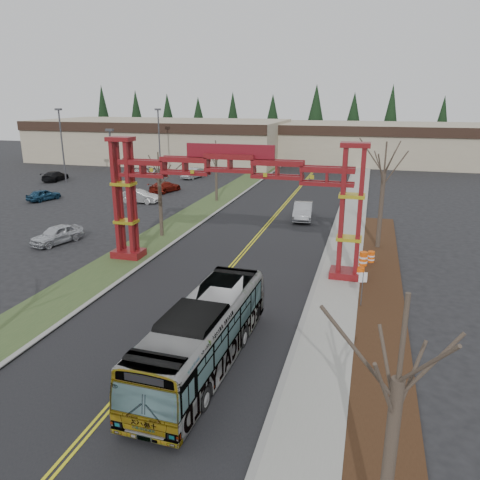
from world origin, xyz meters
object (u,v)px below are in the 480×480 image
(silver_sedan, at_px, (303,211))
(parked_car_near_a, at_px, (57,234))
(bare_tree_median_far, at_px, (216,159))
(light_pole_far, at_px, (159,137))
(street_sign, at_px, (363,283))
(parked_car_far_c, at_px, (55,176))
(parked_car_far_a, at_px, (193,173))
(bare_tree_right_far, at_px, (384,173))
(gateway_arch, at_px, (230,184))
(retail_building_west, at_px, (162,140))
(bare_tree_median_mid, at_px, (159,177))
(bare_tree_right_near, at_px, (398,380))
(barrel_south, at_px, (360,275))
(barrel_mid, at_px, (363,259))
(parked_car_mid_b, at_px, (44,195))
(light_pole_mid, at_px, (62,140))
(retail_building_east, at_px, (379,143))
(parked_car_far_b, at_px, (143,171))
(light_pole_near, at_px, (112,166))
(transit_bus, at_px, (203,335))
(barrel_north, at_px, (371,257))
(parked_car_near_b, at_px, (139,196))
(parked_car_mid_a, at_px, (165,187))

(silver_sedan, relative_size, parked_car_near_a, 1.13)
(bare_tree_median_far, relative_size, light_pole_far, 0.69)
(light_pole_far, bearing_deg, street_sign, -52.62)
(parked_car_near_a, bearing_deg, bare_tree_median_far, 85.39)
(parked_car_far_c, bearing_deg, bare_tree_median_far, 159.89)
(silver_sedan, bearing_deg, parked_car_far_a, 128.30)
(bare_tree_right_far, bearing_deg, gateway_arch, -143.59)
(retail_building_west, relative_size, bare_tree_median_mid, 6.37)
(silver_sedan, height_order, bare_tree_right_near, bare_tree_right_near)
(parked_car_far_a, height_order, barrel_south, parked_car_far_a)
(bare_tree_right_near, relative_size, barrel_mid, 6.79)
(parked_car_mid_b, relative_size, street_sign, 1.87)
(barrel_south, bearing_deg, light_pole_mid, 146.56)
(retail_building_east, xyz_separation_m, bare_tree_right_far, (0.00, -54.58, 2.55))
(bare_tree_median_mid, bearing_deg, street_sign, -30.76)
(silver_sedan, distance_m, parked_car_far_b, 34.73)
(bare_tree_median_far, xyz_separation_m, light_pole_near, (-7.92, -8.97, 0.10))
(street_sign, bearing_deg, barrel_south, 92.79)
(light_pole_near, distance_m, barrel_mid, 26.94)
(gateway_arch, relative_size, transit_bus, 1.66)
(gateway_arch, xyz_separation_m, street_sign, (9.06, -4.28, -4.46))
(parked_car_far_c, xyz_separation_m, barrel_south, (43.76, -28.15, -0.20))
(barrel_mid, bearing_deg, parked_car_mid_b, 160.32)
(bare_tree_right_near, bearing_deg, silver_sedan, 101.49)
(silver_sedan, height_order, barrel_north, silver_sedan)
(transit_bus, distance_m, light_pole_far, 55.81)
(transit_bus, bearing_deg, parked_car_near_a, 143.67)
(retail_building_east, bearing_deg, parked_car_near_b, -120.59)
(retail_building_east, distance_m, parked_car_mid_a, 45.90)
(parked_car_near_a, bearing_deg, bare_tree_right_near, -23.84)
(bare_tree_right_far, bearing_deg, barrel_north, -97.08)
(bare_tree_median_mid, xyz_separation_m, bare_tree_right_near, (18.00, -25.77, 0.23))
(parked_car_far_a, xyz_separation_m, bare_tree_right_far, (26.44, -27.96, 5.31))
(parked_car_near_b, bearing_deg, bare_tree_median_far, -70.59)
(silver_sedan, height_order, light_pole_mid, light_pole_mid)
(light_pole_far, bearing_deg, barrel_north, -46.32)
(street_sign, bearing_deg, barrel_mid, 90.61)
(bare_tree_right_near, bearing_deg, light_pole_near, 129.19)
(retail_building_west, bearing_deg, retail_building_east, 11.31)
(light_pole_mid, distance_m, barrel_mid, 48.47)
(parked_car_far_a, bearing_deg, gateway_arch, -51.98)
(parked_car_near_a, height_order, parked_car_far_a, parked_car_near_a)
(barrel_south, bearing_deg, parked_car_mid_a, 135.35)
(parked_car_near_a, bearing_deg, parked_car_far_a, 108.25)
(gateway_arch, height_order, barrel_mid, gateway_arch)
(gateway_arch, xyz_separation_m, light_pole_near, (-15.92, 11.89, -1.01))
(parked_car_near_b, xyz_separation_m, light_pole_near, (0.30, -5.71, 4.23))
(barrel_mid, bearing_deg, barrel_south, -92.28)
(parked_car_far_b, height_order, bare_tree_median_far, bare_tree_median_far)
(silver_sedan, xyz_separation_m, bare_tree_right_near, (7.11, -34.98, 4.53))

